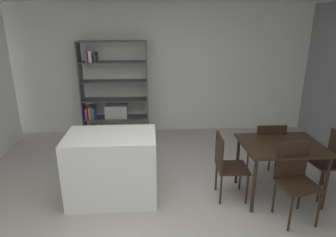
{
  "coord_description": "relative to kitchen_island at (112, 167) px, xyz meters",
  "views": [
    {
      "loc": [
        -0.03,
        -2.95,
        2.31
      ],
      "look_at": [
        0.18,
        0.45,
        1.17
      ],
      "focal_mm": 31.47,
      "sensor_mm": 36.0,
      "label": 1
    }
  ],
  "objects": [
    {
      "name": "kitchen_island",
      "position": [
        0.0,
        0.0,
        0.0
      ],
      "size": [
        1.16,
        0.74,
        0.92
      ],
      "primitive_type": "cube",
      "color": "white",
      "rests_on": "ground_plane"
    },
    {
      "name": "ground_plane",
      "position": [
        0.55,
        -0.59,
        -0.46
      ],
      "size": [
        9.26,
        9.26,
        0.0
      ],
      "primitive_type": "plane",
      "color": "beige"
    },
    {
      "name": "dining_chair_window_side",
      "position": [
        2.96,
        -0.09,
        0.09
      ],
      "size": [
        0.45,
        0.47,
        0.89
      ],
      "rotation": [
        0.0,
        0.0,
        -1.46
      ],
      "color": "black",
      "rests_on": "ground_plane"
    },
    {
      "name": "open_bookshelf",
      "position": [
        -0.26,
        2.27,
        0.39
      ],
      "size": [
        1.32,
        0.36,
        1.94
      ],
      "color": "#4C4C51",
      "rests_on": "ground_plane"
    },
    {
      "name": "dining_chair_near",
      "position": [
        2.22,
        -0.53,
        0.11
      ],
      "size": [
        0.47,
        0.46,
        0.95
      ],
      "rotation": [
        0.0,
        0.0,
        0.13
      ],
      "color": "black",
      "rests_on": "ground_plane"
    },
    {
      "name": "back_partition",
      "position": [
        0.55,
        2.59,
        0.85
      ],
      "size": [
        6.74,
        0.06,
        2.62
      ],
      "primitive_type": "cube",
      "color": "white",
      "rests_on": "ground_plane"
    },
    {
      "name": "dining_chair_island_side",
      "position": [
        1.5,
        -0.09,
        0.08
      ],
      "size": [
        0.42,
        0.42,
        0.91
      ],
      "rotation": [
        0.0,
        0.0,
        1.53
      ],
      "color": "black",
      "rests_on": "ground_plane"
    },
    {
      "name": "dining_table",
      "position": [
        2.23,
        -0.1,
        0.23
      ],
      "size": [
        1.04,
        0.83,
        0.77
      ],
      "color": "black",
      "rests_on": "ground_plane"
    },
    {
      "name": "dining_chair_far",
      "position": [
        2.23,
        0.34,
        0.08
      ],
      "size": [
        0.43,
        0.43,
        0.9
      ],
      "rotation": [
        0.0,
        0.0,
        3.12
      ],
      "color": "black",
      "rests_on": "ground_plane"
    }
  ]
}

